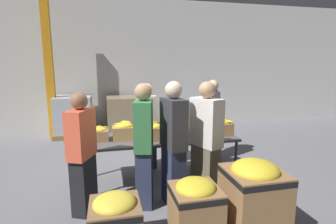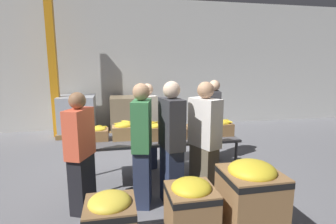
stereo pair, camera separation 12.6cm
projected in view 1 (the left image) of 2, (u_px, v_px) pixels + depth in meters
ground_plane at (162, 179)px, 4.67m from camera, size 30.00×30.00×0.00m
wall_back at (135, 65)px, 8.26m from camera, size 16.00×0.08×4.00m
sorting_table at (162, 140)px, 4.54m from camera, size 2.54×0.89×0.77m
banana_box_0 at (97, 134)px, 4.32m from camera, size 0.37×0.29×0.25m
banana_box_1 at (124, 131)px, 4.38m from camera, size 0.37×0.29×0.31m
banana_box_2 at (152, 131)px, 4.38m from camera, size 0.37×0.33×0.30m
banana_box_3 at (175, 131)px, 4.46m from camera, size 0.37×0.32×0.25m
banana_box_4 at (196, 129)px, 4.70m from camera, size 0.37×0.35×0.23m
banana_box_5 at (221, 127)px, 4.68m from camera, size 0.37×0.31×0.28m
volunteer_0 at (173, 145)px, 3.71m from camera, size 0.31×0.51×1.79m
volunteer_1 at (144, 146)px, 3.68m from camera, size 0.34×0.51×1.77m
volunteer_2 at (212, 120)px, 5.54m from camera, size 0.33×0.50×1.70m
volunteer_3 at (82, 155)px, 3.50m from camera, size 0.38×0.50×1.66m
volunteer_4 at (147, 126)px, 5.09m from camera, size 0.35×0.49×1.66m
volunteer_5 at (206, 143)px, 3.82m from camera, size 0.41×0.53×1.78m
donation_bin_0 at (115, 222)px, 2.80m from camera, size 0.54×0.54×0.67m
donation_bin_1 at (195, 208)px, 2.99m from camera, size 0.54×0.54×0.75m
donation_bin_2 at (254, 194)px, 3.14m from camera, size 0.66×0.66×0.90m
support_pillar at (49, 65)px, 7.01m from camera, size 0.21×0.21×4.00m
pallet_stack_0 at (123, 115)px, 7.73m from camera, size 1.00×1.00×1.07m
pallet_stack_1 at (74, 116)px, 7.46m from camera, size 1.07×1.07×1.12m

